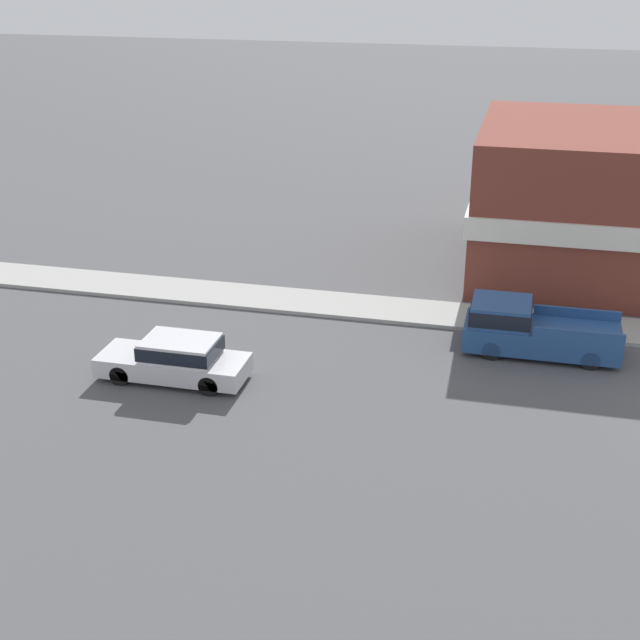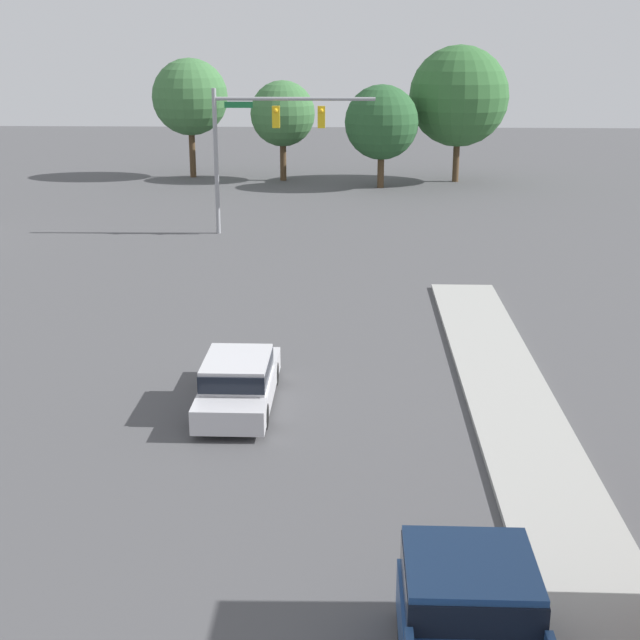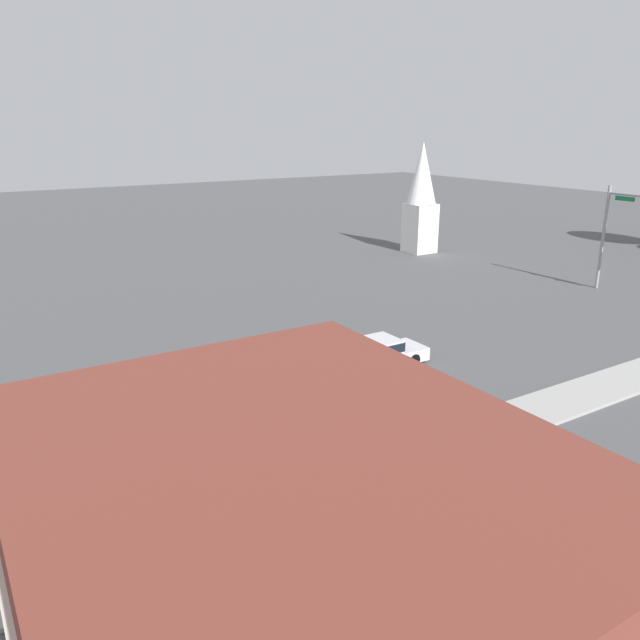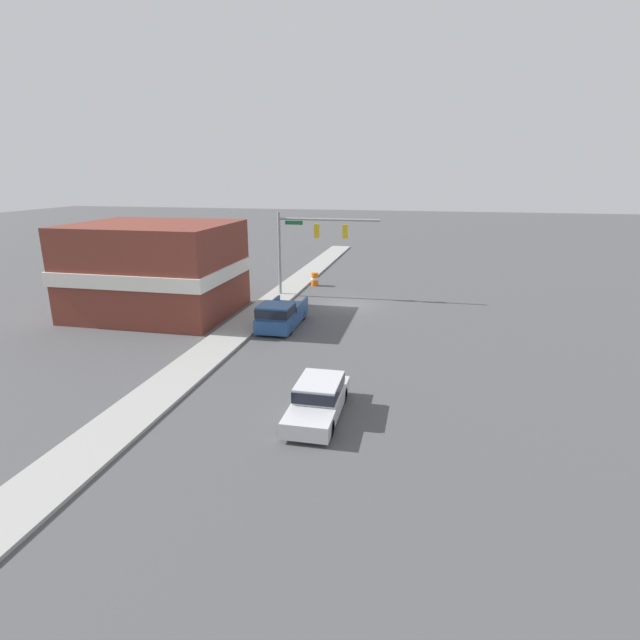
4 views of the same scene
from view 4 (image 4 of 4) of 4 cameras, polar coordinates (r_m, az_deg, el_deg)
name	(u,v)px [view 4 (image 4 of 4)]	position (r m, az deg, el deg)	size (l,w,h in m)	color
ground_plane	(348,305)	(37.23, 3.19, 1.71)	(200.00, 200.00, 0.00)	#4C4C4F
sidewalk_curb	(275,300)	(38.48, -5.22, 2.26)	(2.40, 60.00, 0.14)	#9E9E99
near_signal_assembly	(311,236)	(38.91, -1.09, 9.55)	(7.94, 0.49, 6.58)	gray
car_lead	(318,398)	(20.31, -0.18, -8.85)	(1.82, 4.89, 1.45)	black
pickup_truck_parked	(280,315)	(31.47, -4.56, 0.61)	(2.10, 5.28, 1.79)	black
construction_barrel	(315,279)	(43.60, -0.61, 4.69)	(0.65, 0.65, 1.14)	orange
corner_brick_building	(156,269)	(36.17, -18.23, 5.52)	(10.65, 8.80, 6.22)	brown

